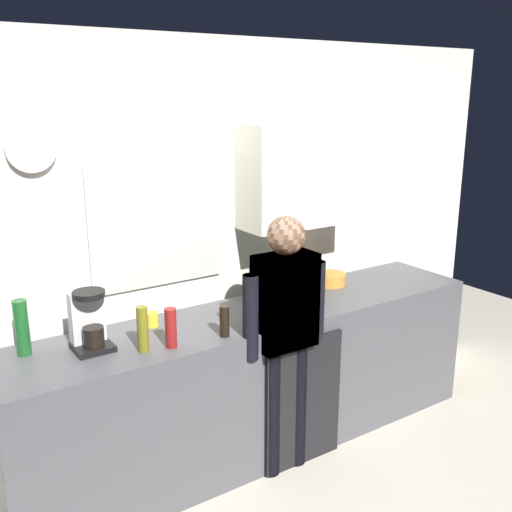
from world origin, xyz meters
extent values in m
plane|color=beige|center=(0.00, 0.00, 0.00)|extent=(8.00, 8.00, 0.00)
cube|color=#4C4C51|center=(0.00, 0.30, 0.47)|extent=(3.20, 0.64, 0.94)
cube|color=black|center=(0.13, -0.03, 0.42)|extent=(0.56, 0.02, 0.84)
cube|color=silver|center=(0.00, 0.73, 1.30)|extent=(4.80, 0.10, 2.60)
cube|color=beige|center=(-0.48, 0.67, 1.49)|extent=(0.86, 0.02, 0.76)
cube|color=#8CA5C6|center=(-0.48, 0.67, 1.49)|extent=(0.80, 0.02, 0.70)
cube|color=silver|center=(0.50, 0.52, 1.74)|extent=(0.84, 0.32, 0.68)
cylinder|color=silver|center=(-1.18, 0.66, 1.99)|extent=(0.26, 0.03, 0.26)
cube|color=black|center=(-1.04, 0.32, 0.95)|extent=(0.20, 0.20, 0.03)
cube|color=silver|center=(-1.04, 0.38, 1.11)|extent=(0.18, 0.08, 0.28)
cylinder|color=black|center=(-1.04, 0.29, 1.02)|extent=(0.11, 0.11, 0.11)
cylinder|color=black|center=(-1.04, 0.32, 1.25)|extent=(0.17, 0.17, 0.03)
cylinder|color=maroon|center=(-0.67, 0.12, 1.05)|extent=(0.06, 0.06, 0.22)
cylinder|color=black|center=(-0.36, 0.09, 1.03)|extent=(0.06, 0.06, 0.18)
cylinder|color=#2D8C33|center=(0.22, 0.54, 1.08)|extent=(0.09, 0.09, 0.28)
cylinder|color=#195923|center=(-1.36, 0.47, 1.09)|extent=(0.07, 0.07, 0.30)
cylinder|color=olive|center=(-0.82, 0.16, 1.06)|extent=(0.06, 0.06, 0.25)
cylinder|color=#B26647|center=(0.08, 0.47, 0.98)|extent=(0.08, 0.08, 0.09)
cylinder|color=yellow|center=(-0.63, 0.45, 0.98)|extent=(0.07, 0.07, 0.08)
cylinder|color=orange|center=(0.75, 0.47, 0.98)|extent=(0.22, 0.22, 0.08)
cylinder|color=silver|center=(0.11, 0.10, 1.02)|extent=(0.14, 0.14, 0.17)
cylinder|color=black|center=(-0.10, 0.00, 0.41)|extent=(0.12, 0.12, 0.82)
cylinder|color=black|center=(0.10, 0.00, 0.41)|extent=(0.12, 0.12, 0.82)
cube|color=silver|center=(0.00, 0.00, 1.10)|extent=(0.36, 0.20, 0.56)
sphere|color=beige|center=(0.00, 0.00, 1.49)|extent=(0.22, 0.22, 0.22)
cylinder|color=silver|center=(-0.24, 0.00, 1.05)|extent=(0.09, 0.09, 0.50)
cylinder|color=silver|center=(0.24, 0.00, 1.05)|extent=(0.09, 0.09, 0.50)
cylinder|color=black|center=(-0.10, 0.00, 0.41)|extent=(0.12, 0.12, 0.82)
cylinder|color=black|center=(0.10, 0.00, 0.41)|extent=(0.12, 0.12, 0.82)
cube|color=#262633|center=(0.00, 0.00, 1.10)|extent=(0.36, 0.20, 0.56)
sphere|color=#A57A59|center=(0.00, 0.00, 1.49)|extent=(0.22, 0.22, 0.22)
cylinder|color=#262633|center=(-0.24, 0.00, 1.05)|extent=(0.09, 0.09, 0.50)
cylinder|color=#262633|center=(0.24, 0.00, 1.05)|extent=(0.09, 0.09, 0.50)
camera|label=1|loc=(-1.95, -2.61, 2.27)|focal=41.92mm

